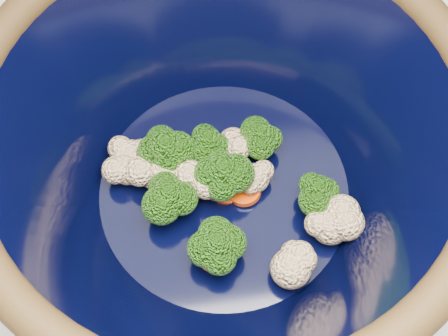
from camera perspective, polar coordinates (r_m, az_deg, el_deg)
The scene contains 2 objects.
mixing_bowl at distance 0.50m, azimuth -0.00°, elevation 0.89°, with size 0.45×0.45×0.17m.
vegetable_pile at distance 0.53m, azimuth -0.62°, elevation -1.37°, with size 0.19×0.15×0.05m.
Camera 1 is at (-0.06, -0.15, 1.44)m, focal length 50.00 mm.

